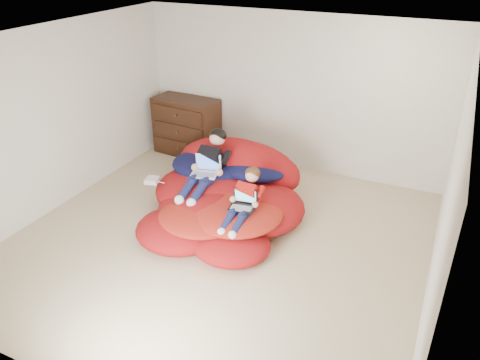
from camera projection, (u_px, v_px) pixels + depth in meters
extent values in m
cube|color=tan|center=(219.00, 248.00, 6.06)|extent=(5.10, 5.10, 0.25)
cube|color=beige|center=(291.00, 93.00, 7.44)|extent=(5.10, 0.02, 2.50)
cube|color=beige|center=(57.00, 278.00, 3.41)|extent=(5.10, 0.02, 2.50)
cube|color=beige|center=(54.00, 119.00, 6.38)|extent=(0.02, 5.10, 2.50)
cube|color=beige|center=(449.00, 197.00, 4.47)|extent=(0.02, 5.10, 2.50)
cube|color=white|center=(214.00, 40.00, 4.84)|extent=(5.10, 5.10, 0.02)
cube|color=#321A0D|center=(187.00, 126.00, 8.22)|extent=(1.15, 0.64, 1.00)
cube|color=#321A0D|center=(179.00, 148.00, 8.13)|extent=(1.00, 0.10, 0.24)
cylinder|color=#4C3F26|center=(179.00, 148.00, 8.11)|extent=(0.03, 0.06, 0.03)
cube|color=#321A0D|center=(178.00, 132.00, 7.99)|extent=(1.00, 0.10, 0.24)
cylinder|color=#4C3F26|center=(177.00, 132.00, 7.98)|extent=(0.03, 0.06, 0.03)
cube|color=#321A0D|center=(177.00, 115.00, 7.85)|extent=(1.00, 0.10, 0.24)
cylinder|color=#4C3F26|center=(176.00, 115.00, 7.84)|extent=(0.03, 0.06, 0.03)
ellipsoid|color=#AC1315|center=(209.00, 191.00, 6.70)|extent=(1.58, 1.42, 0.57)
ellipsoid|color=#AC1315|center=(253.00, 207.00, 6.36)|extent=(1.42, 1.38, 0.51)
ellipsoid|color=#AC1315|center=(215.00, 215.00, 6.20)|extent=(1.64, 1.31, 0.52)
ellipsoid|color=#AC1315|center=(179.00, 230.00, 5.96)|extent=(1.12, 1.03, 0.37)
ellipsoid|color=#AC1315|center=(231.00, 244.00, 5.70)|extent=(0.99, 0.90, 0.32)
ellipsoid|color=#AC1315|center=(238.00, 167.00, 6.99)|extent=(1.95, 0.86, 0.86)
ellipsoid|color=#11133E|center=(210.00, 165.00, 6.87)|extent=(1.16, 0.95, 0.30)
ellipsoid|color=#11133E|center=(252.00, 169.00, 6.66)|extent=(0.99, 0.69, 0.24)
ellipsoid|color=red|center=(236.00, 212.00, 5.97)|extent=(1.21, 1.21, 0.22)
ellipsoid|color=red|center=(200.00, 217.00, 5.94)|extent=(1.10, 0.99, 0.20)
ellipsoid|color=white|center=(219.00, 146.00, 7.14)|extent=(0.44, 0.28, 0.28)
cube|color=black|center=(213.00, 160.00, 6.56)|extent=(0.33, 0.40, 0.47)
sphere|color=tan|center=(217.00, 138.00, 6.53)|extent=(0.22, 0.22, 0.22)
ellipsoid|color=black|center=(218.00, 135.00, 6.54)|extent=(0.25, 0.23, 0.19)
cylinder|color=#151B44|center=(198.00, 178.00, 6.44)|extent=(0.16, 0.36, 0.20)
cylinder|color=#151B44|center=(186.00, 190.00, 6.20)|extent=(0.13, 0.35, 0.23)
sphere|color=white|center=(179.00, 200.00, 6.08)|extent=(0.13, 0.13, 0.13)
cylinder|color=#151B44|center=(210.00, 181.00, 6.37)|extent=(0.16, 0.36, 0.20)
cylinder|color=#151B44|center=(198.00, 193.00, 6.13)|extent=(0.13, 0.35, 0.23)
sphere|color=white|center=(191.00, 203.00, 6.02)|extent=(0.13, 0.13, 0.13)
cube|color=red|center=(249.00, 195.00, 5.88)|extent=(0.25, 0.30, 0.38)
sphere|color=tan|center=(252.00, 176.00, 5.85)|extent=(0.17, 0.17, 0.17)
ellipsoid|color=#462A12|center=(253.00, 173.00, 5.86)|extent=(0.19, 0.18, 0.15)
cylinder|color=#151B44|center=(236.00, 211.00, 5.79)|extent=(0.12, 0.28, 0.16)
cylinder|color=#151B44|center=(227.00, 222.00, 5.61)|extent=(0.10, 0.27, 0.18)
sphere|color=white|center=(221.00, 232.00, 5.51)|extent=(0.10, 0.10, 0.10)
cylinder|color=#151B44|center=(247.00, 213.00, 5.74)|extent=(0.12, 0.28, 0.16)
cylinder|color=#151B44|center=(238.00, 225.00, 5.55)|extent=(0.10, 0.27, 0.18)
sphere|color=white|center=(232.00, 235.00, 5.46)|extent=(0.10, 0.10, 0.10)
cube|color=silver|center=(204.00, 175.00, 6.38)|extent=(0.41, 0.33, 0.01)
cube|color=gray|center=(204.00, 174.00, 6.37)|extent=(0.33, 0.21, 0.00)
cube|color=silver|center=(209.00, 162.00, 6.43)|extent=(0.35, 0.13, 0.25)
cube|color=#4574EB|center=(208.00, 162.00, 6.43)|extent=(0.31, 0.10, 0.20)
cube|color=black|center=(242.00, 208.00, 5.75)|extent=(0.33, 0.26, 0.02)
cube|color=gray|center=(241.00, 208.00, 5.74)|extent=(0.27, 0.15, 0.00)
cube|color=black|center=(246.00, 196.00, 5.79)|extent=(0.31, 0.08, 0.21)
cube|color=#53A3C2|center=(245.00, 196.00, 5.79)|extent=(0.27, 0.06, 0.17)
cube|color=silver|center=(152.00, 180.00, 6.57)|extent=(0.22, 0.22, 0.07)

